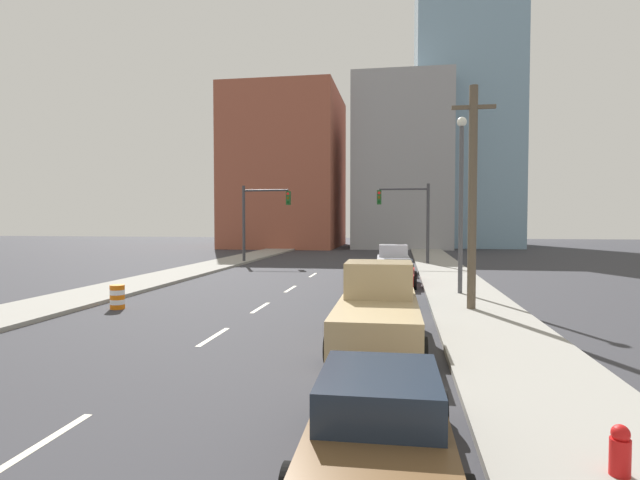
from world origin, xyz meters
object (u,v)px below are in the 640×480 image
Objects in this scene: fire_hydrant at (620,457)px; sedan_brown at (379,422)px; traffic_signal_left at (257,213)px; traffic_signal_right at (413,213)px; utility_pole_right_mid at (472,197)px; sedan_red at (397,274)px; street_lamp at (461,193)px; sedan_teal at (383,289)px; traffic_barrel at (117,297)px; pickup_truck_tan at (378,312)px; pickup_truck_silver at (393,261)px.

sedan_brown is (-3.12, 0.07, 0.22)m from fire_hydrant.
traffic_signal_left reaches higher than fire_hydrant.
sedan_brown is at bearing -92.17° from traffic_signal_right.
sedan_red is at bearing 110.35° from utility_pole_right_mid.
street_lamp reaches higher than sedan_teal.
traffic_barrel is (0.56, -21.20, -3.58)m from traffic_signal_left.
pickup_truck_tan is (10.39, -3.93, 0.45)m from traffic_barrel.
traffic_signal_right is 6.64× the size of traffic_barrel.
utility_pole_right_mid is at bearing 57.57° from pickup_truck_tan.
street_lamp is 17.18m from sedan_brown.
traffic_signal_right is at bearing 0.00° from traffic_signal_left.
utility_pole_right_mid reaches higher than sedan_teal.
traffic_signal_right is 19.90m from utility_pole_right_mid.
traffic_signal_left is at bearing 112.67° from pickup_truck_tan.
traffic_barrel is 14.04m from sedan_red.
pickup_truck_tan reaches higher than pickup_truck_silver.
sedan_teal is at bearing -92.88° from sedan_red.
sedan_teal is at bearing -59.54° from traffic_signal_left.
street_lamp reaches higher than sedan_brown.
traffic_signal_right is 32.39m from sedan_brown.
traffic_signal_right reaches higher than traffic_barrel.
traffic_signal_left is 1.04× the size of pickup_truck_tan.
traffic_barrel is (-11.95, -21.20, -3.58)m from traffic_signal_right.
fire_hydrant is (0.16, -16.48, -4.33)m from street_lamp.
pickup_truck_tan is (-3.47, 7.12, 0.51)m from fire_hydrant.
traffic_signal_left is at bearing 91.52° from traffic_barrel.
traffic_signal_left reaches higher than pickup_truck_silver.
utility_pole_right_mid is 7.11m from pickup_truck_tan.
fire_hydrant is 7.93m from pickup_truck_tan.
pickup_truck_silver is (-3.13, 14.60, -3.61)m from utility_pole_right_mid.
sedan_teal is at bearing 104.42° from fire_hydrant.
street_lamp is 1.42× the size of pickup_truck_silver.
traffic_signal_left is 24.39m from utility_pole_right_mid.
utility_pole_right_mid is 1.82× the size of sedan_brown.
traffic_barrel is 0.20× the size of sedan_red.
utility_pole_right_mid is 5.17m from sedan_teal.
traffic_barrel is (-13.64, -1.37, -3.89)m from utility_pole_right_mid.
traffic_barrel is 15.34m from street_lamp.
traffic_barrel reaches higher than fire_hydrant.
pickup_truck_silver is at bearing -105.30° from traffic_signal_right.
traffic_signal_left reaches higher than traffic_barrel.
utility_pole_right_mid is 13.23m from sedan_brown.
pickup_truck_silver is (0.21, 13.26, 0.11)m from sedan_teal.
street_lamp is at bearing -75.37° from pickup_truck_silver.
sedan_teal is at bearing 89.77° from pickup_truck_tan.
pickup_truck_tan is at bearing -93.56° from traffic_signal_right.
sedan_red is at bearing -47.11° from traffic_signal_left.
street_lamp is 10.64m from pickup_truck_tan.
sedan_red is at bearing 85.36° from sedan_teal.
street_lamp is at bearing 78.78° from sedan_brown.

